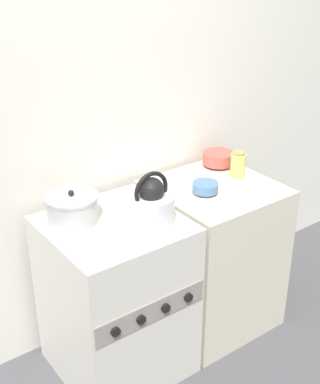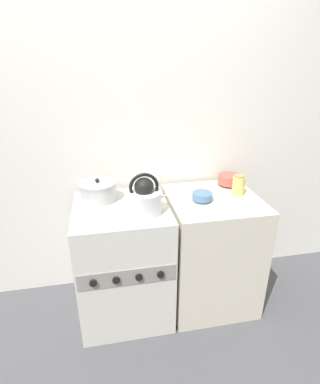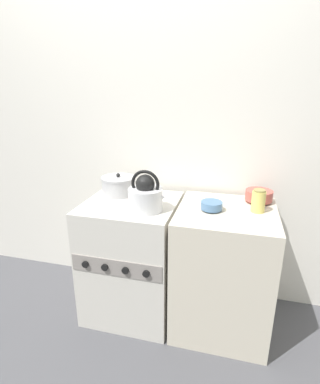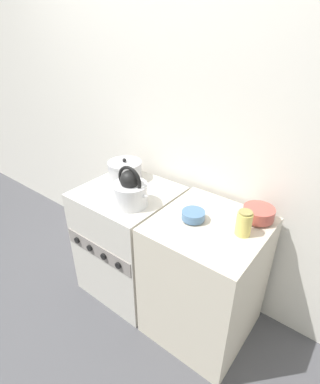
% 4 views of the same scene
% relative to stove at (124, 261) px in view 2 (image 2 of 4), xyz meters
% --- Properties ---
extents(ground_plane, '(12.00, 12.00, 0.00)m').
position_rel_stove_xyz_m(ground_plane, '(0.00, -0.30, -0.43)').
color(ground_plane, '#4C4C51').
extents(wall_back, '(7.00, 0.06, 2.50)m').
position_rel_stove_xyz_m(wall_back, '(0.00, 0.39, 0.82)').
color(wall_back, silver).
rests_on(wall_back, ground_plane).
extents(stove, '(0.62, 0.63, 0.85)m').
position_rel_stove_xyz_m(stove, '(0.00, 0.00, 0.00)').
color(stove, beige).
rests_on(stove, ground_plane).
extents(counter, '(0.62, 0.62, 0.86)m').
position_rel_stove_xyz_m(counter, '(0.64, 0.01, 0.00)').
color(counter, beige).
rests_on(counter, ground_plane).
extents(kettle, '(0.26, 0.21, 0.26)m').
position_rel_stove_xyz_m(kettle, '(0.14, -0.11, 0.52)').
color(kettle, silver).
rests_on(kettle, stove).
extents(cooking_pot, '(0.25, 0.25, 0.16)m').
position_rel_stove_xyz_m(cooking_pot, '(-0.14, 0.13, 0.49)').
color(cooking_pot, '#B2B2B7').
rests_on(cooking_pot, stove).
extents(enamel_bowl, '(0.18, 0.18, 0.08)m').
position_rel_stove_xyz_m(enamel_bowl, '(0.83, 0.21, 0.48)').
color(enamel_bowl, '#B75147').
rests_on(enamel_bowl, counter).
extents(small_ceramic_bowl, '(0.13, 0.13, 0.06)m').
position_rel_stove_xyz_m(small_ceramic_bowl, '(0.54, -0.02, 0.46)').
color(small_ceramic_bowl, '#4C729E').
rests_on(small_ceramic_bowl, counter).
extents(storage_jar, '(0.08, 0.08, 0.14)m').
position_rel_stove_xyz_m(storage_jar, '(0.82, 0.03, 0.50)').
color(storage_jar, '#E0CC66').
rests_on(storage_jar, counter).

